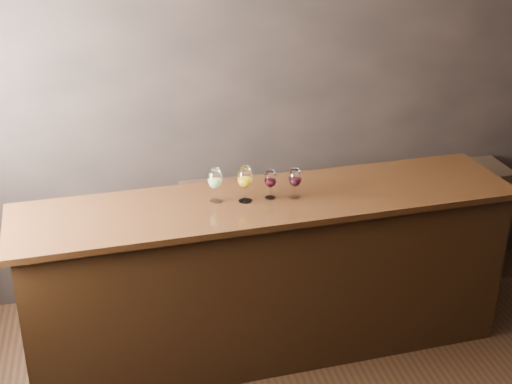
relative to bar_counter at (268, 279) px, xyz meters
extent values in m
cube|color=black|center=(0.28, 0.88, 0.88)|extent=(5.00, 0.02, 2.80)
cube|color=black|center=(0.00, 0.00, 0.00)|extent=(3.01, 0.85, 1.04)
cube|color=black|center=(0.00, 0.00, 0.54)|extent=(3.12, 0.93, 0.04)
cube|color=black|center=(0.76, 0.66, -0.08)|extent=(2.43, 0.40, 0.88)
cylinder|color=white|center=(-0.32, 0.03, 0.56)|extent=(0.07, 0.07, 0.00)
cylinder|color=white|center=(-0.32, 0.03, 0.60)|extent=(0.01, 0.01, 0.08)
ellipsoid|color=white|center=(-0.32, 0.03, 0.71)|extent=(0.09, 0.09, 0.12)
cylinder|color=white|center=(-0.32, 0.03, 0.76)|extent=(0.07, 0.07, 0.01)
ellipsoid|color=#C5CC74|center=(-0.32, 0.03, 0.68)|extent=(0.07, 0.07, 0.06)
cylinder|color=white|center=(-0.15, -0.01, 0.56)|extent=(0.08, 0.08, 0.00)
cylinder|color=white|center=(-0.15, -0.01, 0.61)|extent=(0.01, 0.01, 0.08)
ellipsoid|color=white|center=(-0.15, -0.01, 0.71)|extent=(0.09, 0.09, 0.13)
cylinder|color=white|center=(-0.15, -0.01, 0.77)|extent=(0.07, 0.07, 0.01)
ellipsoid|color=#C9880A|center=(-0.15, -0.01, 0.69)|extent=(0.07, 0.07, 0.06)
cylinder|color=white|center=(0.01, 0.01, 0.56)|extent=(0.06, 0.06, 0.00)
cylinder|color=white|center=(0.01, 0.01, 0.60)|extent=(0.01, 0.01, 0.07)
ellipsoid|color=white|center=(0.01, 0.01, 0.68)|extent=(0.07, 0.07, 0.11)
cylinder|color=white|center=(0.01, 0.01, 0.73)|extent=(0.06, 0.06, 0.01)
ellipsoid|color=black|center=(0.01, 0.01, 0.67)|extent=(0.06, 0.06, 0.05)
cylinder|color=white|center=(0.16, -0.02, 0.56)|extent=(0.07, 0.07, 0.00)
cylinder|color=white|center=(0.16, -0.02, 0.60)|extent=(0.01, 0.01, 0.07)
ellipsoid|color=white|center=(0.16, -0.02, 0.69)|extent=(0.08, 0.08, 0.11)
cylinder|color=white|center=(0.16, -0.02, 0.74)|extent=(0.06, 0.06, 0.01)
ellipsoid|color=black|center=(0.16, -0.02, 0.67)|extent=(0.06, 0.06, 0.05)
camera|label=1|loc=(-0.88, -3.80, 2.35)|focal=50.00mm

